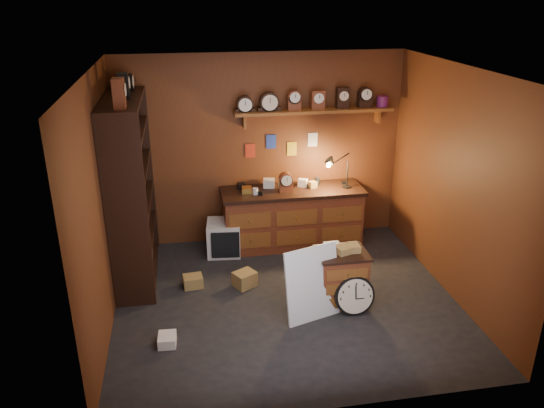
{
  "coord_description": "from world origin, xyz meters",
  "views": [
    {
      "loc": [
        -1.11,
        -5.33,
        3.47
      ],
      "look_at": [
        -0.11,
        0.35,
        1.12
      ],
      "focal_mm": 35.0,
      "sensor_mm": 36.0,
      "label": 1
    }
  ],
  "objects_px": {
    "workbench": "(292,214)",
    "big_round_clock": "(355,296)",
    "low_cabinet": "(341,275)",
    "shelving_unit": "(128,184)"
  },
  "relations": [
    {
      "from": "workbench",
      "to": "big_round_clock",
      "type": "relative_size",
      "value": 4.29
    },
    {
      "from": "workbench",
      "to": "low_cabinet",
      "type": "bearing_deg",
      "value": -81.45
    },
    {
      "from": "shelving_unit",
      "to": "big_round_clock",
      "type": "bearing_deg",
      "value": -28.64
    },
    {
      "from": "low_cabinet",
      "to": "big_round_clock",
      "type": "relative_size",
      "value": 1.61
    },
    {
      "from": "shelving_unit",
      "to": "workbench",
      "type": "xyz_separation_m",
      "value": [
        2.18,
        0.49,
        -0.78
      ]
    },
    {
      "from": "shelving_unit",
      "to": "low_cabinet",
      "type": "bearing_deg",
      "value": -24.78
    },
    {
      "from": "workbench",
      "to": "big_round_clock",
      "type": "xyz_separation_m",
      "value": [
        0.33,
        -1.86,
        -0.24
      ]
    },
    {
      "from": "low_cabinet",
      "to": "shelving_unit",
      "type": "bearing_deg",
      "value": 155.25
    },
    {
      "from": "shelving_unit",
      "to": "workbench",
      "type": "bearing_deg",
      "value": 12.81
    },
    {
      "from": "low_cabinet",
      "to": "workbench",
      "type": "bearing_deg",
      "value": 98.58
    }
  ]
}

